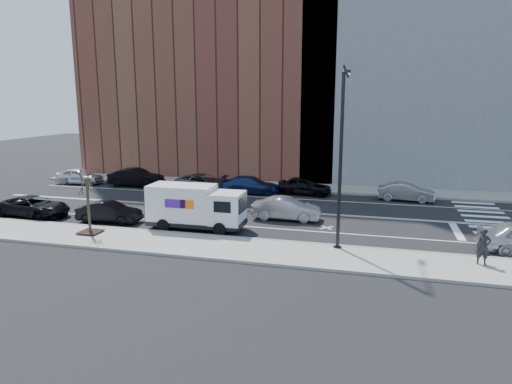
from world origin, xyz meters
The scene contains 22 objects.
ground centered at (0.00, 0.00, 0.00)m, with size 120.00×120.00×0.00m, color black.
sidewalk_near centered at (0.00, -8.80, 0.07)m, with size 44.00×3.60×0.15m, color gray.
sidewalk_far centered at (0.00, 8.80, 0.07)m, with size 44.00×3.60×0.15m, color gray.
curb_near centered at (0.00, -7.00, 0.08)m, with size 44.00×0.25×0.17m, color gray.
curb_far centered at (0.00, 7.00, 0.08)m, with size 44.00×0.25×0.17m, color gray.
crosswalk centered at (16.00, 0.00, 0.00)m, with size 3.00×14.00×0.01m, color white, non-canonical shape.
road_markings centered at (0.00, 0.00, 0.00)m, with size 40.00×8.60×0.01m, color white, non-canonical shape.
bldg_brick centered at (-8.00, 15.60, 11.00)m, with size 26.00×10.00×22.00m, color brown.
bldg_concrete centered at (12.00, 15.60, 13.00)m, with size 20.00×10.00×26.00m, color slate.
streetlight centered at (7.00, -6.91, 5.08)m, with size 0.44×4.02×9.34m.
street_tree centered at (-7.00, -8.40, 1.45)m, with size 1.20×1.20×3.75m.
fedex_van centered at (-1.62, -5.60, 1.41)m, with size 5.90×2.17×2.68m.
far_parked_a centered at (-17.70, 5.62, 0.73)m, with size 1.74×4.31×1.47m, color silver.
far_parked_b centered at (-11.99, 5.84, 0.81)m, with size 1.72×4.92×1.62m, color black.
far_parked_c centered at (-5.60, 5.94, 0.68)m, with size 2.26×4.89×1.36m, color #494B51.
far_parked_d centered at (-1.16, 5.40, 0.72)m, with size 2.01×4.95×1.44m, color navy.
far_parked_e centered at (3.20, 6.10, 0.74)m, with size 1.75×4.36×1.48m, color black.
far_parked_f centered at (11.09, 5.79, 0.70)m, with size 1.48×4.24×1.40m, color #98989C.
driving_sedan centered at (3.26, -2.05, 0.72)m, with size 1.53×4.40×1.45m, color #A4A4A9.
near_parked_rear_a centered at (-7.50, -5.60, 0.67)m, with size 1.41×4.05×1.34m, color black.
near_parked_rear_b centered at (-13.24, -5.59, 0.69)m, with size 2.29×4.96×1.38m, color black.
pedestrian centered at (13.74, -8.18, 1.01)m, with size 0.63×0.41×1.73m, color black.
Camera 1 is at (8.68, -30.39, 7.73)m, focal length 32.00 mm.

